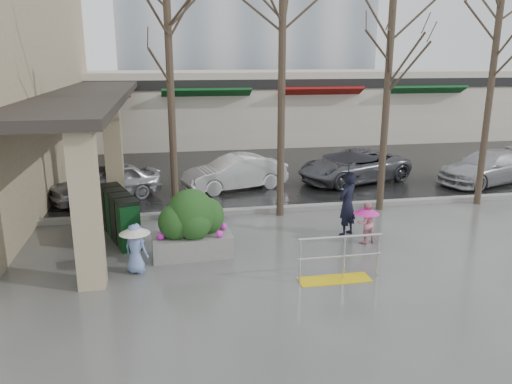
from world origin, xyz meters
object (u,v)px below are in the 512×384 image
object	(u,v)px
tree_east	(497,36)
car_b	(235,173)
handrail	(338,264)
tree_west	(169,45)
child_blue	(135,243)
car_d	(488,167)
tree_mideast	(390,54)
child_pink	(366,220)
car_c	(354,166)
planter	(192,224)
car_a	(106,182)
tree_midwest	(282,40)
news_boxes	(119,215)
woman	(348,182)

from	to	relation	value
tree_east	car_b	size ratio (longest dim) A/B	1.88
handrail	tree_west	world-z (taller)	tree_west
tree_east	child_blue	world-z (taller)	tree_east
tree_west	car_d	xyz separation A→B (m)	(12.09, 2.51, -4.45)
tree_mideast	child_pink	size ratio (longest dim) A/B	5.91
car_b	car_c	distance (m)	4.76
planter	car_c	xyz separation A→B (m)	(6.71, 6.45, -0.18)
tree_east	car_c	distance (m)	6.70
tree_mideast	car_a	size ratio (longest dim) A/B	1.76
car_b	car_d	world-z (taller)	same
car_d	child_blue	bearing A→B (deg)	-81.49
planter	car_b	bearing A→B (deg)	72.31
handrail	child_pink	world-z (taller)	child_pink
handrail	car_b	size ratio (longest dim) A/B	0.50
tree_west	tree_midwest	xyz separation A→B (m)	(3.20, 0.00, 0.15)
car_c	tree_mideast	bearing A→B (deg)	-25.55
news_boxes	car_b	world-z (taller)	news_boxes
tree_mideast	car_d	bearing A→B (deg)	24.14
car_b	child_pink	bearing A→B (deg)	6.72
woman	child_pink	bearing A→B (deg)	75.54
tree_west	car_d	world-z (taller)	tree_west
handrail	tree_west	bearing A→B (deg)	124.99
tree_midwest	child_pink	bearing A→B (deg)	-58.94
tree_midwest	car_b	distance (m)	5.80
planter	car_b	world-z (taller)	planter
car_a	child_blue	bearing A→B (deg)	-14.08
car_a	car_c	bearing A→B (deg)	70.23
handrail	car_c	distance (m)	9.25
child_blue	car_a	bearing A→B (deg)	-46.30
car_a	car_c	distance (m)	9.36
handrail	car_a	bearing A→B (deg)	126.73
child_pink	news_boxes	bearing A→B (deg)	-22.07
tree_mideast	child_blue	world-z (taller)	tree_mideast
woman	car_b	distance (m)	6.00
child_blue	planter	distance (m)	1.55
car_b	car_d	distance (m)	9.84
tree_west	planter	xyz separation A→B (m)	(0.32, -2.76, -4.28)
tree_west	car_a	distance (m)	5.71
tree_midwest	child_pink	size ratio (longest dim) A/B	6.37
handrail	car_a	world-z (taller)	car_a
tree_mideast	child_pink	world-z (taller)	tree_mideast
handrail	car_a	distance (m)	9.43
tree_mideast	planter	size ratio (longest dim) A/B	3.29
planter	child_pink	bearing A→B (deg)	0.16
car_b	handrail	bearing A→B (deg)	-8.50
planter	car_c	distance (m)	9.31
handrail	woman	xyz separation A→B (m)	(1.22, 2.72, 1.12)
news_boxes	child_pink	bearing A→B (deg)	-31.61
car_a	car_c	world-z (taller)	same
car_c	news_boxes	bearing A→B (deg)	-77.45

